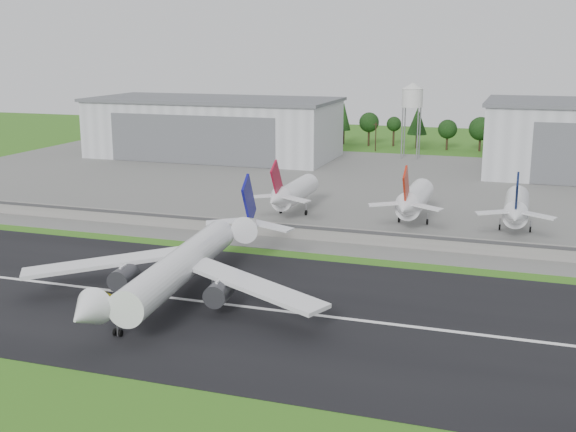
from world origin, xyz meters
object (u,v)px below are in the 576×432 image
(parked_jet_red_a, at_px, (292,193))
(parked_jet_red_b, at_px, (413,200))
(parked_jet_navy, at_px, (516,208))
(ground_vehicle, at_px, (103,295))
(main_airliner, at_px, (179,274))

(parked_jet_red_a, relative_size, parked_jet_red_b, 1.00)
(parked_jet_red_a, xyz_separation_m, parked_jet_red_b, (31.39, 0.03, 0.23))
(parked_jet_red_a, distance_m, parked_jet_navy, 55.62)
(ground_vehicle, relative_size, parked_jet_red_b, 0.15)
(parked_jet_red_a, xyz_separation_m, parked_jet_navy, (55.62, 0.01, 0.06))
(main_airliner, bearing_deg, parked_jet_red_b, -119.65)
(parked_jet_red_b, bearing_deg, parked_jet_navy, -0.06)
(ground_vehicle, height_order, parked_jet_red_b, parked_jet_red_b)
(ground_vehicle, xyz_separation_m, parked_jet_navy, (66.91, 70.84, 5.39))
(main_airliner, distance_m, parked_jet_red_a, 67.01)
(parked_jet_red_a, bearing_deg, parked_jet_navy, 0.01)
(parked_jet_navy, bearing_deg, main_airliner, -128.86)
(ground_vehicle, bearing_deg, main_airliner, -58.02)
(ground_vehicle, xyz_separation_m, parked_jet_red_b, (42.68, 70.87, 5.57))
(main_airliner, height_order, parked_jet_red_a, main_airliner)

